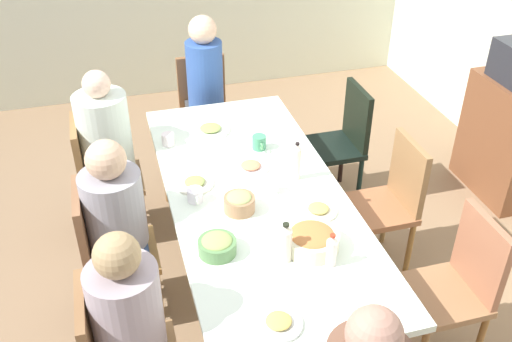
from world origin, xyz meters
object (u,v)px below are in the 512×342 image
(person_3, at_px, (131,321))
(cup_0, at_px, (195,195))
(person_4, at_px, (206,83))
(chair_6, at_px, (457,283))
(person_0, at_px, (107,142))
(bowl_0, at_px, (239,202))
(chair_4, at_px, (205,106))
(cup_2, at_px, (272,187))
(bowl_2, at_px, (312,240))
(bottle_2, at_px, (297,162))
(bottle_1, at_px, (331,251))
(plate_1, at_px, (279,323))
(plate_2, at_px, (195,183))
(cup_1, at_px, (168,140))
(cup_3, at_px, (259,142))
(bottle_0, at_px, (285,243))
(chair_5, at_px, (342,138))
(chair_2, at_px, (390,198))
(chair_1, at_px, (106,248))
(person_1, at_px, (117,215))
(plate_3, at_px, (318,210))
(plate_0, at_px, (211,130))
(plate_4, at_px, (251,167))
(chair_0, at_px, (99,174))
(bowl_1, at_px, (217,245))

(person_3, distance_m, cup_0, 0.90)
(person_4, bearing_deg, chair_6, 21.51)
(person_0, relative_size, bowl_0, 7.21)
(chair_4, bearing_deg, cup_2, 3.24)
(bowl_2, bearing_deg, bottle_2, 168.18)
(bottle_1, bearing_deg, person_4, -174.88)
(person_3, height_order, cup_0, person_3)
(person_0, bearing_deg, plate_1, 19.51)
(plate_2, bearing_deg, person_3, -26.10)
(plate_2, xyz_separation_m, bowl_0, (0.30, 0.19, 0.04))
(cup_1, height_order, cup_3, cup_3)
(bottle_0, bearing_deg, chair_5, 146.63)
(person_0, relative_size, chair_4, 1.38)
(chair_4, xyz_separation_m, person_4, (0.09, 0.00, 0.25))
(chair_4, bearing_deg, person_0, -45.67)
(bowl_2, xyz_separation_m, bottle_2, (-0.61, 0.13, 0.06))
(chair_2, relative_size, bottle_0, 4.04)
(person_3, xyz_separation_m, cup_3, (-1.23, 0.93, 0.05))
(chair_4, bearing_deg, person_3, -18.74)
(bowl_2, xyz_separation_m, cup_0, (-0.55, -0.49, -0.02))
(chair_1, height_order, chair_5, same)
(plate_1, relative_size, cup_3, 1.67)
(cup_2, height_order, bottle_2, bottle_2)
(person_1, relative_size, cup_3, 9.55)
(chair_4, xyz_separation_m, bowl_0, (1.66, -0.13, 0.26))
(chair_5, xyz_separation_m, cup_3, (0.31, -0.72, 0.25))
(cup_1, relative_size, bottle_0, 0.53)
(chair_2, bearing_deg, person_1, -90.00)
(plate_3, bearing_deg, person_0, -134.22)
(chair_4, distance_m, bowl_0, 1.69)
(plate_1, distance_m, bowl_2, 0.53)
(person_3, bearing_deg, plate_0, 156.15)
(plate_1, xyz_separation_m, bottle_1, (-0.30, 0.36, 0.07))
(plate_2, distance_m, plate_4, 0.37)
(person_0, xyz_separation_m, bottle_2, (0.69, 1.05, 0.09))
(person_0, relative_size, chair_6, 1.38)
(person_3, xyz_separation_m, plate_4, (-1.02, 0.82, 0.01))
(bowl_2, distance_m, cup_1, 1.31)
(chair_0, distance_m, person_0, 0.25)
(bowl_1, height_order, cup_2, bowl_1)
(plate_2, xyz_separation_m, cup_1, (-0.50, -0.08, 0.03))
(chair_1, xyz_separation_m, cup_3, (-0.46, 1.02, 0.25))
(bottle_0, bearing_deg, cup_1, -162.56)
(bowl_1, distance_m, bottle_2, 0.79)
(cup_1, bearing_deg, chair_0, -102.56)
(plate_1, height_order, cup_3, cup_3)
(bowl_2, bearing_deg, plate_3, 152.48)
(bottle_1, bearing_deg, bottle_0, -114.80)
(person_3, height_order, cup_3, person_3)
(person_0, xyz_separation_m, chair_2, (0.77, 1.65, -0.23))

